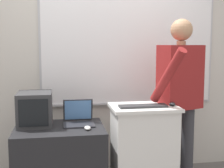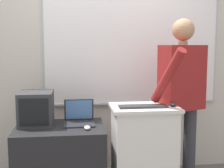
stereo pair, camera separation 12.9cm
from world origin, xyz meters
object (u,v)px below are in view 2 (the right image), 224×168
(wireless_keyboard, at_px, (143,106))
(computer_mouse_by_laptop, at_px, (87,128))
(crt_monitor, at_px, (36,108))
(side_desk, at_px, (61,163))
(lectern_podium, at_px, (144,153))
(computer_mouse_by_keyboard, at_px, (173,104))
(laptop, at_px, (79,117))
(person_presenter, at_px, (182,92))

(wireless_keyboard, distance_m, computer_mouse_by_laptop, 0.55)
(crt_monitor, bearing_deg, side_desk, -25.87)
(lectern_podium, distance_m, computer_mouse_by_keyboard, 0.55)
(lectern_podium, height_order, computer_mouse_by_keyboard, computer_mouse_by_keyboard)
(computer_mouse_by_keyboard, relative_size, crt_monitor, 0.27)
(side_desk, distance_m, laptop, 0.48)
(lectern_podium, distance_m, person_presenter, 0.72)
(computer_mouse_by_laptop, bearing_deg, side_desk, 152.46)
(person_presenter, height_order, laptop, person_presenter)
(person_presenter, distance_m, computer_mouse_by_laptop, 1.02)
(lectern_podium, xyz_separation_m, person_presenter, (0.42, 0.13, 0.57))
(wireless_keyboard, bearing_deg, computer_mouse_by_laptop, 178.97)
(crt_monitor, bearing_deg, computer_mouse_by_laptop, -26.76)
(computer_mouse_by_laptop, relative_size, crt_monitor, 0.27)
(side_desk, height_order, wireless_keyboard, wireless_keyboard)
(lectern_podium, relative_size, person_presenter, 0.53)
(side_desk, xyz_separation_m, person_presenter, (1.22, 0.05, 0.67))
(wireless_keyboard, bearing_deg, side_desk, 169.61)
(computer_mouse_by_laptop, bearing_deg, person_presenter, 10.70)
(person_presenter, xyz_separation_m, computer_mouse_by_keyboard, (-0.15, -0.17, -0.09))
(laptop, bearing_deg, computer_mouse_by_keyboard, -13.70)
(crt_monitor, bearing_deg, lectern_podium, -10.66)
(laptop, height_order, crt_monitor, crt_monitor)
(wireless_keyboard, distance_m, computer_mouse_by_keyboard, 0.29)
(lectern_podium, relative_size, computer_mouse_by_laptop, 9.29)
(laptop, distance_m, computer_mouse_by_laptop, 0.24)
(side_desk, xyz_separation_m, wireless_keyboard, (0.78, -0.14, 0.57))
(computer_mouse_by_keyboard, bearing_deg, lectern_podium, 171.42)
(person_presenter, bearing_deg, computer_mouse_by_laptop, 169.80)
(side_desk, distance_m, crt_monitor, 0.59)
(person_presenter, xyz_separation_m, crt_monitor, (-1.45, 0.06, -0.14))
(lectern_podium, height_order, person_presenter, person_presenter)
(lectern_podium, relative_size, crt_monitor, 2.47)
(lectern_podium, bearing_deg, computer_mouse_by_laptop, -174.75)
(wireless_keyboard, height_order, computer_mouse_by_keyboard, computer_mouse_by_keyboard)
(wireless_keyboard, bearing_deg, person_presenter, 23.47)
(lectern_podium, height_order, laptop, laptop)
(person_presenter, bearing_deg, wireless_keyboard, -177.43)
(side_desk, relative_size, crt_monitor, 2.24)
(person_presenter, distance_m, crt_monitor, 1.45)
(side_desk, xyz_separation_m, laptop, (0.19, 0.09, 0.43))
(laptop, relative_size, wireless_keyboard, 0.66)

